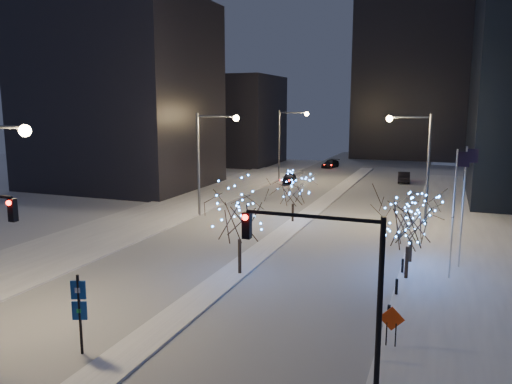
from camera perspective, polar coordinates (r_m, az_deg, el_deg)
The scene contains 23 objects.
ground at distance 22.81m, azimuth -15.67°, elevation -18.52°, with size 160.00×160.00×0.00m, color silver.
road at distance 53.49m, azimuth 7.10°, elevation -1.75°, with size 20.00×130.00×0.02m, color #9CA1AA.
median at distance 48.74m, azimuth 5.70°, elevation -2.79°, with size 2.00×80.00×0.15m, color white.
east_sidewalk at distance 37.57m, azimuth 24.24°, elevation -7.47°, with size 10.00×90.00×0.15m, color white.
west_sidewalk at distance 45.80m, azimuth -14.98°, elevation -3.90°, with size 8.00×90.00×0.15m, color white.
filler_west_near at distance 68.97m, azimuth -15.20°, elevation 10.60°, with size 22.00×18.00×24.00m, color black.
filler_west_far at distance 94.13m, azimuth -3.22°, elevation 8.20°, with size 18.00×16.00×16.00m, color black.
horizon_block at distance 108.61m, azimuth 18.03°, elevation 14.84°, with size 24.00×14.00×42.00m, color black.
street_lamp_w_mid at distance 48.10m, azimuth -5.49°, elevation 4.80°, with size 4.40×0.56×10.00m.
street_lamp_w_far at distance 71.31m, azimuth 3.48°, elevation 6.46°, with size 4.40×0.56×10.00m.
street_lamp_east at distance 46.19m, azimuth 18.02°, elevation 4.09°, with size 3.90×0.56×10.00m.
traffic_signal_east at distance 18.26m, azimuth 9.15°, elevation -9.27°, with size 5.26×0.43×7.00m.
flagpoles at distance 33.73m, azimuth 22.29°, elevation -0.97°, with size 1.35×2.60×8.00m.
bollards at distance 27.92m, azimuth 15.38°, elevation -11.73°, with size 0.16×12.16×0.90m.
car_near at distance 69.53m, azimuth 3.81°, elevation 1.58°, with size 1.70×4.23×1.44m, color black.
car_mid at distance 73.26m, azimuth 16.54°, elevation 1.65°, with size 1.60×4.59×1.51m, color black.
car_far at distance 88.05m, azimuth 8.51°, elevation 3.22°, with size 1.90×4.68×1.36m, color black.
holiday_tree_median_near at distance 31.22m, azimuth -1.91°, elevation -2.41°, with size 4.84×4.84×5.97m.
holiday_tree_median_far at distance 45.69m, azimuth 4.26°, elevation 0.33°, with size 4.76×4.76×4.67m.
holiday_tree_plaza_near at distance 31.78m, azimuth 17.08°, elevation -3.08°, with size 5.00×5.00×5.70m.
holiday_tree_plaza_far at distance 35.35m, azimuth 17.42°, elevation -3.04°, with size 4.31×4.31×4.66m.
wayfinding_sign at distance 23.22m, azimuth -19.54°, elevation -12.18°, with size 0.63×0.30×3.61m.
construction_sign at distance 23.52m, azimuth 15.24°, elevation -14.17°, with size 1.12×0.07×1.85m.
Camera 1 is at (12.32, -15.94, 10.71)m, focal length 35.00 mm.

